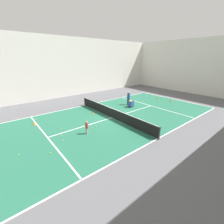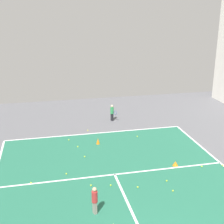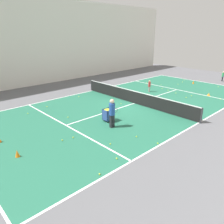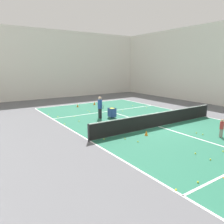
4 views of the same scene
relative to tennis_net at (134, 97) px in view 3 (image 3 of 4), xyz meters
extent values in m
plane|color=#5B5B60|center=(0.00, 0.00, -0.52)|extent=(38.38, 38.38, 0.00)
cube|color=#23664C|center=(0.00, 0.00, -0.52)|extent=(10.69, 22.76, 0.00)
cube|color=white|center=(0.00, -11.38, -0.52)|extent=(10.69, 0.10, 0.00)
cube|color=white|center=(-5.34, 0.00, -0.52)|extent=(0.10, 22.76, 0.00)
cube|color=white|center=(5.34, 0.00, -0.52)|extent=(0.10, 22.76, 0.00)
cube|color=white|center=(0.00, -6.26, -0.52)|extent=(10.69, 0.10, 0.00)
cube|color=white|center=(0.00, 6.26, -0.52)|extent=(10.69, 0.10, 0.00)
cube|color=white|center=(0.00, 0.00, -0.52)|extent=(0.10, 12.52, 0.00)
cube|color=silver|center=(11.23, 0.00, 3.73)|extent=(0.15, 34.68, 8.50)
cylinder|color=#2D2D33|center=(-5.44, 0.00, -0.02)|extent=(0.10, 0.10, 1.01)
cylinder|color=#2D2D33|center=(5.44, 0.00, -0.02)|extent=(0.10, 0.10, 1.01)
cube|color=black|center=(0.00, 0.00, -0.03)|extent=(10.79, 0.03, 0.94)
cube|color=white|center=(0.00, 0.00, 0.46)|extent=(10.79, 0.04, 0.05)
cube|color=black|center=(-1.47, -13.40, -0.27)|extent=(0.17, 0.21, 0.50)
cylinder|color=#2D8C4C|center=(-1.47, -13.40, 0.20)|extent=(0.30, 0.30, 0.45)
sphere|color=beige|center=(-1.47, -13.40, 0.51)|extent=(0.17, 0.17, 0.17)
torus|color=#2D478C|center=(-1.64, -13.16, 0.09)|extent=(0.14, 0.27, 0.28)
cube|color=black|center=(-2.10, 4.39, -0.13)|extent=(0.17, 0.28, 0.78)
cylinder|color=#234799|center=(-2.10, 4.39, 0.61)|extent=(0.35, 0.35, 0.70)
sphere|color=beige|center=(-2.10, 4.39, 1.09)|extent=(0.26, 0.26, 0.26)
torus|color=black|center=(-2.05, 4.03, 0.43)|extent=(0.03, 0.28, 0.28)
cube|color=gray|center=(1.36, -3.64, -0.28)|extent=(0.16, 0.20, 0.50)
cylinder|color=#B22D2D|center=(1.36, -3.64, 0.19)|extent=(0.28, 0.28, 0.44)
sphere|color=tan|center=(1.36, -3.64, 0.49)|extent=(0.17, 0.17, 0.17)
cube|color=#2D478C|center=(-1.24, 3.94, -0.40)|extent=(0.48, 0.57, 0.02)
cube|color=#2D478C|center=(-1.24, 3.66, -0.06)|extent=(0.48, 0.02, 0.68)
cube|color=#2D478C|center=(-1.24, 4.21, -0.06)|extent=(0.48, 0.02, 0.68)
cube|color=#2D478C|center=(-1.47, 3.94, -0.06)|extent=(0.02, 0.57, 0.68)
cube|color=#2D478C|center=(-1.01, 3.94, -0.06)|extent=(0.02, 0.57, 0.68)
ellipsoid|color=yellow|center=(-1.24, 3.94, 0.22)|extent=(0.44, 0.53, 0.16)
cylinder|color=black|center=(-1.41, 3.74, -0.46)|extent=(0.05, 0.05, 0.12)
cylinder|color=black|center=(-1.08, 3.74, -0.46)|extent=(0.05, 0.05, 0.12)
cylinder|color=black|center=(-1.41, 4.14, -0.46)|extent=(0.05, 0.05, 0.12)
cylinder|color=black|center=(-1.08, 4.14, -0.46)|extent=(0.05, 0.05, 0.12)
cone|color=orange|center=(0.14, -9.80, -0.35)|extent=(0.20, 0.20, 0.33)
cone|color=orange|center=(-3.06, -6.45, -0.41)|extent=(0.27, 0.27, 0.23)
cone|color=orange|center=(-2.05, -0.97, -0.37)|extent=(0.21, 0.21, 0.30)
cone|color=orange|center=(-1.54, 9.76, -0.35)|extent=(0.21, 0.21, 0.34)
sphere|color=yellow|center=(-1.57, 7.47, -0.49)|extent=(0.07, 0.07, 0.07)
sphere|color=yellow|center=(-3.59, 5.91, -0.49)|extent=(0.07, 0.07, 0.07)
sphere|color=yellow|center=(-3.54, -0.81, -0.49)|extent=(0.07, 0.07, 0.07)
sphere|color=yellow|center=(-3.25, -1.60, -0.49)|extent=(0.07, 0.07, 0.07)
sphere|color=yellow|center=(1.71, -10.63, -0.49)|extent=(0.07, 0.07, 0.07)
sphere|color=yellow|center=(-4.24, -6.04, -0.49)|extent=(0.07, 0.07, 0.07)
sphere|color=yellow|center=(-4.77, 6.61, -0.49)|extent=(0.07, 0.07, 0.07)
sphere|color=yellow|center=(0.42, -11.89, -0.49)|extent=(0.07, 0.07, 0.07)
sphere|color=yellow|center=(-0.70, -4.95, -0.49)|extent=(0.07, 0.07, 0.07)
sphere|color=yellow|center=(-5.20, 4.11, -0.49)|extent=(0.07, 0.07, 0.07)
sphere|color=yellow|center=(2.16, -6.75, -0.49)|extent=(0.07, 0.07, 0.07)
sphere|color=yellow|center=(-1.71, 6.88, -0.49)|extent=(0.07, 0.07, 0.07)
sphere|color=yellow|center=(-2.05, -4.37, -0.49)|extent=(0.07, 0.07, 0.07)
sphere|color=yellow|center=(1.10, -8.31, -0.49)|extent=(0.07, 0.07, 0.07)
sphere|color=yellow|center=(3.73, -6.29, -0.49)|extent=(0.07, 0.07, 0.07)
sphere|color=yellow|center=(3.89, 5.47, -0.49)|extent=(0.07, 0.07, 0.07)
sphere|color=yellow|center=(0.85, -2.81, -0.49)|extent=(0.07, 0.07, 0.07)
sphere|color=yellow|center=(-2.32, -10.28, -0.49)|extent=(0.07, 0.07, 0.07)
sphere|color=yellow|center=(0.38, -5.35, -0.49)|extent=(0.07, 0.07, 0.07)
sphere|color=yellow|center=(-2.10, -5.17, -0.49)|extent=(0.07, 0.07, 0.07)
sphere|color=yellow|center=(4.46, 2.17, -0.49)|extent=(0.07, 0.07, 0.07)
sphere|color=yellow|center=(0.78, -2.41, -0.49)|extent=(0.07, 0.07, 0.07)
sphere|color=yellow|center=(0.06, 2.39, -0.49)|extent=(0.07, 0.07, 0.07)
sphere|color=yellow|center=(0.57, 0.92, -0.49)|extent=(0.07, 0.07, 0.07)
sphere|color=yellow|center=(0.99, 5.48, -0.49)|extent=(0.07, 0.07, 0.07)
sphere|color=yellow|center=(-4.56, -0.17, -0.49)|extent=(0.07, 0.07, 0.07)
sphere|color=yellow|center=(-5.12, 7.90, -0.49)|extent=(0.07, 0.07, 0.07)
sphere|color=yellow|center=(1.31, -9.60, -0.49)|extent=(0.07, 0.07, 0.07)
sphere|color=yellow|center=(-3.97, 4.33, -0.49)|extent=(0.07, 0.07, 0.07)
sphere|color=yellow|center=(1.21, -5.53, -0.49)|extent=(0.07, 0.07, 0.07)
sphere|color=yellow|center=(3.48, 7.12, -0.49)|extent=(0.07, 0.07, 0.07)
camera|label=1|loc=(10.75, -8.74, 5.13)|focal=24.00mm
camera|label=2|loc=(2.87, 6.07, 6.67)|focal=50.00mm
camera|label=3|loc=(-10.75, 12.52, 4.86)|focal=35.00mm
camera|label=4|loc=(-10.75, -10.22, 3.59)|focal=35.00mm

